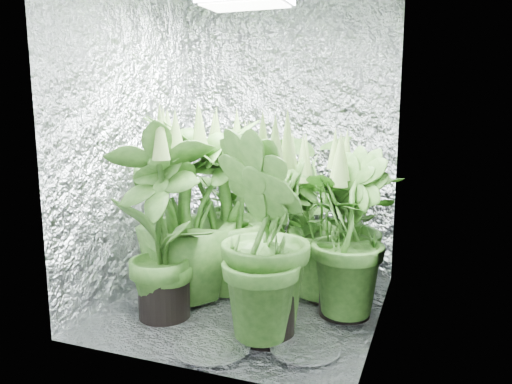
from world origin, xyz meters
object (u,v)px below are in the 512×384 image
object	(u,v)px
plant_e	(328,221)
plant_g	(267,238)
plant_a	(249,202)
plant_c	(347,236)
plant_h	(224,208)
plant_d	(186,211)
plant_f	(162,222)
circulation_fan	(359,264)
plant_b	(290,222)

from	to	relation	value
plant_e	plant_g	world-z (taller)	plant_g
plant_a	plant_g	size ratio (longest dim) A/B	0.91
plant_c	plant_h	distance (m)	0.84
plant_c	plant_d	xyz separation A→B (m)	(-0.99, -0.10, 0.10)
plant_d	plant_e	xyz separation A→B (m)	(0.84, 0.31, -0.06)
plant_c	plant_f	size ratio (longest dim) A/B	0.86
plant_g	plant_c	bearing A→B (deg)	53.81
plant_d	circulation_fan	bearing A→B (deg)	32.42
plant_a	circulation_fan	world-z (taller)	plant_a
plant_a	plant_h	bearing A→B (deg)	-89.43
plant_d	plant_e	world-z (taller)	plant_d
plant_e	plant_f	size ratio (longest dim) A/B	0.88
plant_a	plant_b	world-z (taller)	plant_a
plant_b	circulation_fan	bearing A→B (deg)	29.45
plant_f	plant_e	bearing A→B (deg)	35.75
plant_h	circulation_fan	xyz separation A→B (m)	(0.83, 0.42, -0.41)
plant_a	plant_c	bearing A→B (deg)	-34.23
plant_a	plant_b	distance (m)	0.49
plant_h	circulation_fan	distance (m)	1.02
plant_h	circulation_fan	size ratio (longest dim) A/B	3.36
plant_c	plant_d	size ratio (longest dim) A/B	0.86
plant_e	plant_f	world-z (taller)	plant_f
plant_d	plant_h	distance (m)	0.27
plant_d	plant_g	bearing A→B (deg)	-27.90
plant_f	plant_h	distance (m)	0.53
plant_g	plant_h	bearing A→B (deg)	131.56
plant_b	plant_h	bearing A→B (deg)	-155.89
plant_a	circulation_fan	distance (m)	0.91
plant_f	circulation_fan	xyz separation A→B (m)	(0.99, 0.92, -0.42)
plant_b	plant_g	bearing A→B (deg)	-82.58
plant_b	plant_e	bearing A→B (deg)	-16.75
plant_a	plant_g	bearing A→B (deg)	-63.81
plant_c	circulation_fan	size ratio (longest dim) A/B	2.96
plant_c	plant_b	bearing A→B (deg)	146.18
plant_b	plant_e	world-z (taller)	plant_e
plant_f	plant_d	bearing A→B (deg)	89.79
plant_f	plant_g	xyz separation A→B (m)	(0.66, -0.05, -0.01)
circulation_fan	plant_b	bearing A→B (deg)	-173.14
plant_b	plant_c	world-z (taller)	plant_c
plant_d	plant_e	size ratio (longest dim) A/B	1.14
plant_f	plant_g	size ratio (longest dim) A/B	1.03
plant_g	circulation_fan	size ratio (longest dim) A/B	3.34
plant_c	plant_g	size ratio (longest dim) A/B	0.88
plant_f	circulation_fan	size ratio (longest dim) A/B	3.43
plant_a	plant_f	bearing A→B (deg)	-99.50
plant_a	plant_c	size ratio (longest dim) A/B	1.03
plant_f	plant_a	bearing A→B (deg)	80.50
plant_d	plant_g	xyz separation A→B (m)	(0.66, -0.35, -0.02)
plant_b	plant_a	bearing A→B (deg)	145.35
plant_h	plant_d	bearing A→B (deg)	-128.16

